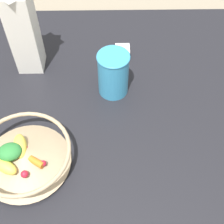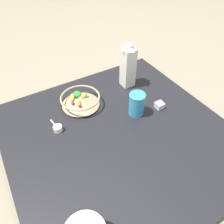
{
  "view_description": "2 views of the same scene",
  "coord_description": "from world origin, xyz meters",
  "px_view_note": "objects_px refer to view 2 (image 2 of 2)",
  "views": [
    {
      "loc": [
        -0.44,
        0.1,
        0.74
      ],
      "look_at": [
        0.02,
        0.09,
        0.12
      ],
      "focal_mm": 50.0,
      "sensor_mm": 36.0,
      "label": 1
    },
    {
      "loc": [
        -0.4,
        -0.61,
        0.9
      ],
      "look_at": [
        0.0,
        0.08,
        0.13
      ],
      "focal_mm": 35.0,
      "sensor_mm": 36.0,
      "label": 2
    }
  ],
  "objects_px": {
    "drinking_cup": "(137,104)",
    "spice_jar": "(159,105)",
    "fruit_bowl": "(80,100)",
    "milk_carton": "(128,65)"
  },
  "relations": [
    {
      "from": "fruit_bowl",
      "to": "milk_carton",
      "type": "relative_size",
      "value": 0.78
    },
    {
      "from": "milk_carton",
      "to": "drinking_cup",
      "type": "xyz_separation_m",
      "value": [
        -0.11,
        -0.25,
        -0.08
      ]
    },
    {
      "from": "drinking_cup",
      "to": "spice_jar",
      "type": "relative_size",
      "value": 2.94
    },
    {
      "from": "milk_carton",
      "to": "spice_jar",
      "type": "relative_size",
      "value": 6.45
    },
    {
      "from": "milk_carton",
      "to": "spice_jar",
      "type": "xyz_separation_m",
      "value": [
        0.04,
        -0.28,
        -0.13
      ]
    },
    {
      "from": "fruit_bowl",
      "to": "drinking_cup",
      "type": "relative_size",
      "value": 1.71
    },
    {
      "from": "fruit_bowl",
      "to": "milk_carton",
      "type": "bearing_deg",
      "value": 5.43
    },
    {
      "from": "drinking_cup",
      "to": "spice_jar",
      "type": "distance_m",
      "value": 0.16
    },
    {
      "from": "fruit_bowl",
      "to": "spice_jar",
      "type": "xyz_separation_m",
      "value": [
        0.38,
        -0.25,
        -0.02
      ]
    },
    {
      "from": "fruit_bowl",
      "to": "spice_jar",
      "type": "bearing_deg",
      "value": -33.05
    }
  ]
}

